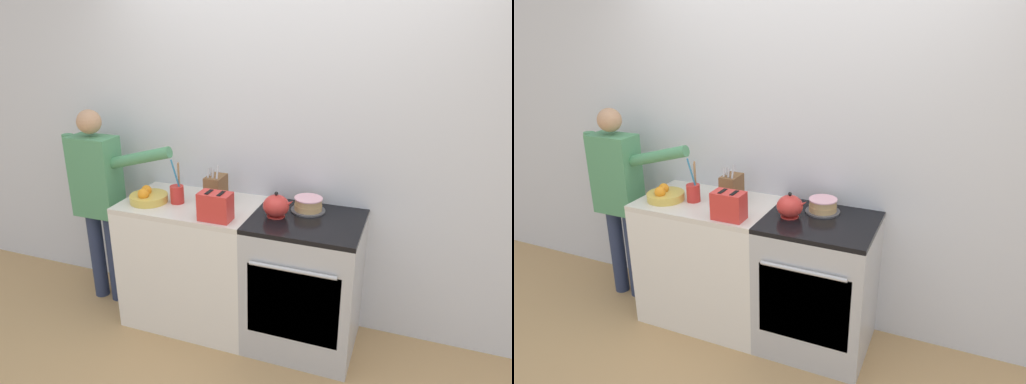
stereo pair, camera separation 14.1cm
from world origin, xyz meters
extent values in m
plane|color=tan|center=(0.00, 0.00, 0.00)|extent=(16.00, 16.00, 0.00)
cube|color=silver|center=(0.00, 0.61, 1.30)|extent=(8.00, 0.04, 2.60)
cube|color=white|center=(-0.58, 0.30, 0.44)|extent=(0.93, 0.59, 0.88)
cube|color=silver|center=(-0.58, 0.30, 0.90)|extent=(0.93, 0.59, 0.03)
cube|color=#B7BABF|center=(0.23, 0.30, 0.44)|extent=(0.70, 0.59, 0.89)
cube|color=black|center=(0.23, 0.01, 0.47)|extent=(0.58, 0.01, 0.49)
cylinder|color=#B7BABF|center=(0.23, -0.02, 0.73)|extent=(0.53, 0.02, 0.02)
cube|color=black|center=(0.23, 0.30, 0.90)|extent=(0.70, 0.59, 0.03)
cylinder|color=#4C4C51|center=(0.21, 0.43, 0.92)|extent=(0.23, 0.23, 0.01)
cylinder|color=tan|center=(0.21, 0.43, 0.95)|extent=(0.18, 0.18, 0.04)
cylinder|color=tan|center=(0.21, 0.43, 0.99)|extent=(0.17, 0.17, 0.04)
cylinder|color=#EFB2C1|center=(0.21, 0.43, 1.01)|extent=(0.18, 0.18, 0.01)
cylinder|color=red|center=(0.04, 0.27, 0.92)|extent=(0.12, 0.12, 0.01)
ellipsoid|color=red|center=(0.04, 0.27, 0.99)|extent=(0.17, 0.17, 0.14)
cone|color=red|center=(0.12, 0.27, 1.02)|extent=(0.08, 0.04, 0.07)
sphere|color=black|center=(0.04, 0.27, 1.07)|extent=(0.02, 0.02, 0.02)
cube|color=brown|center=(-0.42, 0.37, 1.01)|extent=(0.11, 0.16, 0.19)
cylinder|color=#B2B2B7|center=(-0.46, 0.33, 1.14)|extent=(0.01, 0.03, 0.07)
cylinder|color=#B2B2B7|center=(-0.42, 0.33, 1.13)|extent=(0.01, 0.03, 0.06)
cylinder|color=#B2B2B7|center=(-0.39, 0.33, 1.15)|extent=(0.01, 0.04, 0.09)
cylinder|color=#B2B2B7|center=(-0.46, 0.37, 1.13)|extent=(0.01, 0.03, 0.06)
cylinder|color=red|center=(-0.67, 0.26, 0.98)|extent=(0.09, 0.09, 0.12)
cylinder|color=#A37A51|center=(-0.65, 0.27, 1.08)|extent=(0.02, 0.04, 0.24)
cylinder|color=teal|center=(-0.65, 0.25, 1.10)|extent=(0.06, 0.05, 0.27)
cylinder|color=#A37A51|center=(-0.65, 0.27, 1.08)|extent=(0.03, 0.03, 0.25)
cylinder|color=gold|center=(-0.86, 0.21, 0.95)|extent=(0.26, 0.26, 0.05)
sphere|color=orange|center=(-0.89, 0.23, 0.99)|extent=(0.07, 0.07, 0.07)
sphere|color=orange|center=(-0.86, 0.16, 0.99)|extent=(0.08, 0.08, 0.08)
cube|color=red|center=(-0.30, 0.09, 1.01)|extent=(0.20, 0.12, 0.18)
cube|color=black|center=(-0.34, 0.09, 1.10)|extent=(0.02, 0.09, 0.00)
cube|color=black|center=(-0.26, 0.09, 1.10)|extent=(0.02, 0.09, 0.00)
cube|color=black|center=(-0.41, 0.09, 1.04)|extent=(0.02, 0.02, 0.01)
cylinder|color=#283351|center=(-1.44, 0.30, 0.36)|extent=(0.11, 0.11, 0.72)
cylinder|color=#283351|center=(-1.28, 0.30, 0.36)|extent=(0.11, 0.11, 0.72)
cube|color=#4C8E60|center=(-1.36, 0.30, 1.02)|extent=(0.34, 0.20, 0.60)
cylinder|color=#4C8E60|center=(-1.57, 0.30, 1.06)|extent=(0.08, 0.08, 0.51)
cylinder|color=#4C8E60|center=(-0.97, 0.30, 1.20)|extent=(0.51, 0.08, 0.21)
sphere|color=tan|center=(-1.36, 0.30, 1.42)|extent=(0.17, 0.17, 0.17)
camera|label=1|loc=(0.84, -2.26, 2.08)|focal=32.00mm
camera|label=2|loc=(0.97, -2.21, 2.08)|focal=32.00mm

